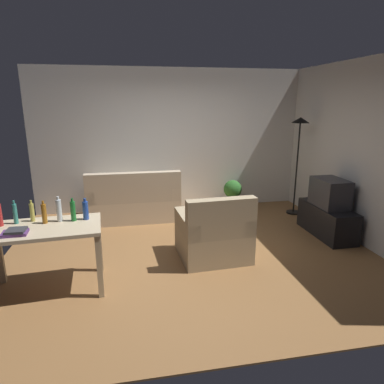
# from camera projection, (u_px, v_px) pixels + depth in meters

# --- Properties ---
(ground_plane) EXTENTS (5.20, 4.40, 0.02)m
(ground_plane) POSITION_uv_depth(u_px,v_px,m) (192.00, 252.00, 4.85)
(ground_plane) COLOR olive
(wall_rear) EXTENTS (5.20, 0.10, 2.70)m
(wall_rear) POSITION_uv_depth(u_px,v_px,m) (171.00, 140.00, 6.59)
(wall_rear) COLOR silver
(wall_rear) RESTS_ON ground_plane
(wall_right) EXTENTS (0.10, 4.40, 2.70)m
(wall_right) POSITION_uv_depth(u_px,v_px,m) (365.00, 153.00, 4.97)
(wall_right) COLOR silver
(wall_right) RESTS_ON ground_plane
(couch) EXTENTS (1.62, 0.84, 0.92)m
(couch) POSITION_uv_depth(u_px,v_px,m) (134.00, 203.00, 6.14)
(couch) COLOR beige
(couch) RESTS_ON ground_plane
(tv_stand) EXTENTS (0.44, 1.10, 0.48)m
(tv_stand) POSITION_uv_depth(u_px,v_px,m) (327.00, 220.00, 5.42)
(tv_stand) COLOR black
(tv_stand) RESTS_ON ground_plane
(tv) EXTENTS (0.41, 0.60, 0.44)m
(tv) POSITION_uv_depth(u_px,v_px,m) (330.00, 193.00, 5.30)
(tv) COLOR #2D2D33
(tv) RESTS_ON tv_stand
(torchiere_lamp) EXTENTS (0.32, 0.32, 1.81)m
(torchiere_lamp) POSITION_uv_depth(u_px,v_px,m) (299.00, 139.00, 6.18)
(torchiere_lamp) COLOR black
(torchiere_lamp) RESTS_ON ground_plane
(desk) EXTENTS (1.25, 0.79, 0.76)m
(desk) POSITION_uv_depth(u_px,v_px,m) (45.00, 236.00, 3.72)
(desk) COLOR #C6B28E
(desk) RESTS_ON ground_plane
(potted_plant) EXTENTS (0.36, 0.36, 0.57)m
(potted_plant) POSITION_uv_depth(u_px,v_px,m) (233.00, 192.00, 6.78)
(potted_plant) COLOR brown
(potted_plant) RESTS_ON ground_plane
(armchair) EXTENTS (0.95, 0.89, 0.92)m
(armchair) POSITION_uv_depth(u_px,v_px,m) (214.00, 236.00, 4.59)
(armchair) COLOR tan
(armchair) RESTS_ON ground_plane
(bottle_tall) EXTENTS (0.05, 0.05, 0.27)m
(bottle_tall) POSITION_uv_depth(u_px,v_px,m) (15.00, 214.00, 3.76)
(bottle_tall) COLOR teal
(bottle_tall) RESTS_ON desk
(bottle_squat) EXTENTS (0.05, 0.05, 0.25)m
(bottle_squat) POSITION_uv_depth(u_px,v_px,m) (32.00, 212.00, 3.84)
(bottle_squat) COLOR #BCB24C
(bottle_squat) RESTS_ON desk
(bottle_amber) EXTENTS (0.05, 0.05, 0.26)m
(bottle_amber) POSITION_uv_depth(u_px,v_px,m) (44.00, 213.00, 3.77)
(bottle_amber) COLOR #9E6019
(bottle_amber) RESTS_ON desk
(bottle_clear) EXTENTS (0.06, 0.06, 0.29)m
(bottle_clear) POSITION_uv_depth(u_px,v_px,m) (59.00, 210.00, 3.83)
(bottle_clear) COLOR silver
(bottle_clear) RESTS_ON desk
(bottle_green) EXTENTS (0.06, 0.06, 0.27)m
(bottle_green) POSITION_uv_depth(u_px,v_px,m) (73.00, 211.00, 3.84)
(bottle_green) COLOR #1E722D
(bottle_green) RESTS_ON desk
(bottle_blue) EXTENTS (0.06, 0.06, 0.25)m
(bottle_blue) POSITION_uv_depth(u_px,v_px,m) (86.00, 210.00, 3.90)
(bottle_blue) COLOR #2347A3
(bottle_blue) RESTS_ON desk
(book_stack) EXTENTS (0.25, 0.19, 0.06)m
(book_stack) POSITION_uv_depth(u_px,v_px,m) (15.00, 232.00, 3.46)
(book_stack) COLOR #593372
(book_stack) RESTS_ON desk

